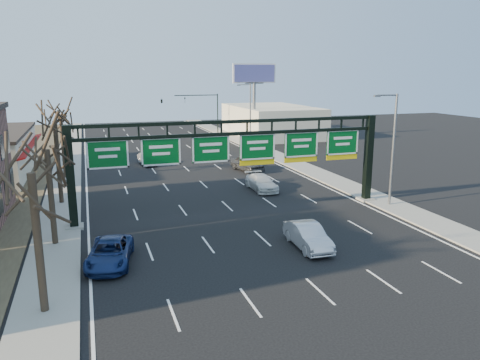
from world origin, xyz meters
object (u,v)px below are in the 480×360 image
object	(u,v)px
car_white_wagon	(261,183)
sign_gantry	(236,154)
car_silver_sedan	(308,236)
car_blue_suv	(110,253)

from	to	relation	value
car_white_wagon	sign_gantry	bearing A→B (deg)	-125.67
car_silver_sedan	car_blue_suv	bearing A→B (deg)	176.67
car_silver_sedan	car_white_wagon	distance (m)	14.79
sign_gantry	car_white_wagon	world-z (taller)	sign_gantry
sign_gantry	car_white_wagon	distance (m)	8.53
car_silver_sedan	car_white_wagon	xyz separation A→B (m)	(2.49, 14.58, -0.05)
sign_gantry	car_white_wagon	bearing A→B (deg)	54.45
car_silver_sedan	car_white_wagon	world-z (taller)	car_silver_sedan
car_blue_suv	sign_gantry	bearing A→B (deg)	47.46
car_blue_suv	car_white_wagon	world-z (taller)	car_white_wagon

